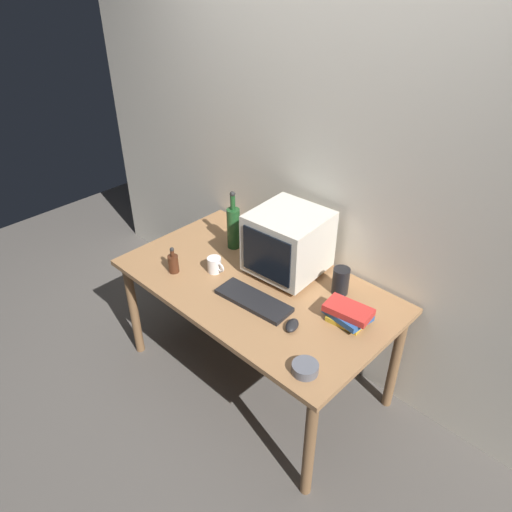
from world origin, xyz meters
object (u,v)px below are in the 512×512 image
crt_monitor (288,243)px  bottle_tall (233,226)px  mug (215,265)px  computer_mouse (292,325)px  book_stack (348,314)px  metal_canister (341,281)px  cd_spindle (305,368)px  keyboard (254,300)px  bottle_short (173,263)px

crt_monitor → bottle_tall: size_ratio=1.10×
crt_monitor → mug: (-0.29, -0.29, -0.15)m
computer_mouse → book_stack: (0.16, 0.23, 0.03)m
mug → metal_canister: size_ratio=0.80×
crt_monitor → book_stack: bearing=-13.1°
computer_mouse → bottle_tall: 0.82m
computer_mouse → cd_spindle: bearing=-59.1°
computer_mouse → cd_spindle: size_ratio=0.83×
computer_mouse → crt_monitor: bearing=112.9°
crt_monitor → keyboard: (0.06, -0.33, -0.18)m
metal_canister → cd_spindle: bearing=-68.1°
bottle_tall → mug: size_ratio=3.12×
bottle_tall → metal_canister: (0.74, 0.08, -0.07)m
bottle_tall → mug: bearing=-66.3°
keyboard → bottle_tall: bearing=142.1°
mug → cd_spindle: mug is taller
computer_mouse → metal_canister: metal_canister is taller
keyboard → cd_spindle: 0.54m
bottle_tall → cd_spindle: bottle_tall is taller
cd_spindle → metal_canister: metal_canister is taller
crt_monitor → mug: size_ratio=3.44×
keyboard → cd_spindle: cd_spindle is taller
mug → cd_spindle: size_ratio=1.00×
computer_mouse → mug: bearing=153.5°
computer_mouse → metal_canister: bearing=69.3°
crt_monitor → metal_canister: size_ratio=2.75×
bottle_short → cd_spindle: 1.02m
cd_spindle → bottle_tall: bearing=152.9°
keyboard → cd_spindle: bearing=-25.4°
keyboard → mug: size_ratio=3.50×
cd_spindle → crt_monitor: bearing=137.0°
mug → bottle_tall: bearing=113.7°
cd_spindle → metal_canister: bearing=111.9°
metal_canister → crt_monitor: bearing=-171.2°
keyboard → mug: (-0.35, 0.05, 0.03)m
crt_monitor → book_stack: (0.50, -0.12, -0.14)m
bottle_short → mug: size_ratio=1.35×
cd_spindle → metal_canister: (-0.23, 0.57, 0.05)m
book_stack → mug: book_stack is taller
book_stack → metal_canister: 0.24m
mug → keyboard: bearing=-7.4°
computer_mouse → bottle_tall: (-0.74, 0.32, 0.12)m
computer_mouse → cd_spindle: (0.23, -0.18, 0.00)m
cd_spindle → keyboard: bearing=159.3°
crt_monitor → computer_mouse: crt_monitor is taller
crt_monitor → keyboard: crt_monitor is taller
computer_mouse → book_stack: size_ratio=0.41×
computer_mouse → bottle_tall: size_ratio=0.27×
computer_mouse → book_stack: book_stack is taller
bottle_short → mug: bearing=44.4°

